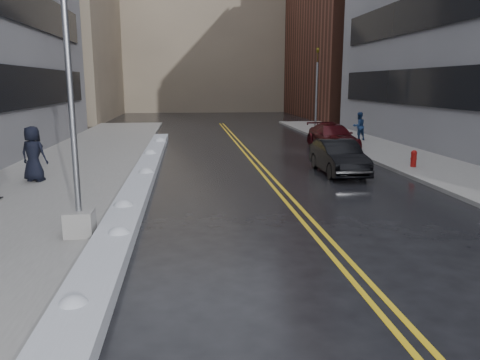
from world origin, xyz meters
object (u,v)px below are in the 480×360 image
object	(u,v)px
lamppost	(73,135)
fire_hydrant	(414,158)
pedestrian_c	(33,154)
traffic_signal	(317,88)
car_black	(339,157)
pedestrian_east	(359,126)
car_maroon	(333,137)

from	to	relation	value
lamppost	fire_hydrant	bearing A→B (deg)	33.04
lamppost	pedestrian_c	distance (m)	7.48
traffic_signal	car_black	xyz separation A→B (m)	(-3.00, -14.43, -2.70)
traffic_signal	fire_hydrant	bearing A→B (deg)	-87.95
lamppost	pedestrian_east	bearing A→B (deg)	52.75
fire_hydrant	car_black	distance (m)	3.53
fire_hydrant	pedestrian_east	xyz separation A→B (m)	(1.12, 9.64, 0.49)
fire_hydrant	pedestrian_c	xyz separation A→B (m)	(-15.34, -1.30, 0.62)
car_black	pedestrian_east	bearing A→B (deg)	66.26
fire_hydrant	traffic_signal	xyz separation A→B (m)	(-0.50, 14.00, 2.85)
traffic_signal	pedestrian_c	bearing A→B (deg)	-134.12
lamppost	traffic_signal	size ratio (longest dim) A/B	1.27
fire_hydrant	pedestrian_east	world-z (taller)	pedestrian_east
pedestrian_east	car_black	size ratio (longest dim) A/B	0.42
pedestrian_east	car_black	bearing A→B (deg)	48.86
traffic_signal	pedestrian_c	size ratio (longest dim) A/B	2.96
fire_hydrant	car_black	bearing A→B (deg)	-173.07
traffic_signal	car_maroon	size ratio (longest dim) A/B	1.22
pedestrian_east	car_maroon	size ratio (longest dim) A/B	0.36
fire_hydrant	pedestrian_c	bearing A→B (deg)	-175.16
pedestrian_east	car_black	world-z (taller)	pedestrian_east
fire_hydrant	pedestrian_east	bearing A→B (deg)	83.40
lamppost	car_black	distance (m)	11.76
traffic_signal	car_maroon	xyz separation A→B (m)	(-1.00, -7.26, -2.69)
lamppost	fire_hydrant	distance (m)	14.81
pedestrian_c	car_maroon	xyz separation A→B (m)	(13.84, 8.04, -0.45)
lamppost	traffic_signal	distance (m)	24.98
lamppost	fire_hydrant	size ratio (longest dim) A/B	10.45
pedestrian_east	car_maroon	bearing A→B (deg)	31.48
lamppost	car_maroon	world-z (taller)	lamppost
fire_hydrant	traffic_signal	bearing A→B (deg)	92.05
pedestrian_east	car_maroon	distance (m)	3.92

